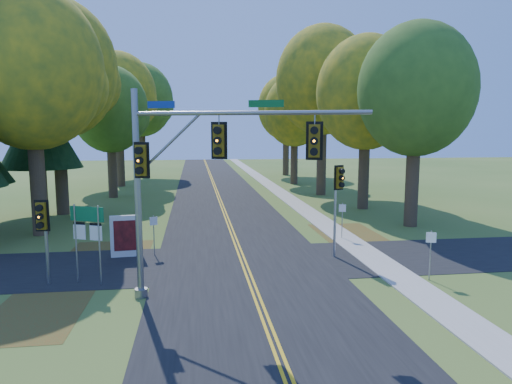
{
  "coord_description": "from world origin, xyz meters",
  "views": [
    {
      "loc": [
        -2.19,
        -18.43,
        6.04
      ],
      "look_at": [
        0.67,
        2.62,
        3.2
      ],
      "focal_mm": 32.0,
      "sensor_mm": 36.0,
      "label": 1
    }
  ],
  "objects": [
    {
      "name": "ground",
      "position": [
        0.0,
        0.0,
        0.0
      ],
      "size": [
        160.0,
        160.0,
        0.0
      ],
      "primitive_type": "plane",
      "color": "#3C5E21",
      "rests_on": "ground"
    },
    {
      "name": "road_main",
      "position": [
        0.0,
        0.0,
        0.01
      ],
      "size": [
        8.0,
        160.0,
        0.02
      ],
      "primitive_type": "cube",
      "color": "black",
      "rests_on": "ground"
    },
    {
      "name": "road_cross",
      "position": [
        0.0,
        2.0,
        0.01
      ],
      "size": [
        60.0,
        6.0,
        0.02
      ],
      "primitive_type": "cube",
      "color": "black",
      "rests_on": "ground"
    },
    {
      "name": "centerline_left",
      "position": [
        -0.1,
        0.0,
        0.03
      ],
      "size": [
        0.1,
        160.0,
        0.01
      ],
      "primitive_type": "cube",
      "color": "gold",
      "rests_on": "road_main"
    },
    {
      "name": "centerline_right",
      "position": [
        0.1,
        0.0,
        0.03
      ],
      "size": [
        0.1,
        160.0,
        0.01
      ],
      "primitive_type": "cube",
      "color": "gold",
      "rests_on": "road_main"
    },
    {
      "name": "sidewalk_east",
      "position": [
        6.2,
        0.0,
        0.03
      ],
      "size": [
        1.6,
        160.0,
        0.06
      ],
      "primitive_type": "cube",
      "color": "#9E998E",
      "rests_on": "ground"
    },
    {
      "name": "leaf_patch_w_near",
      "position": [
        -6.5,
        4.0,
        0.01
      ],
      "size": [
        4.0,
        6.0,
        0.0
      ],
      "primitive_type": "cube",
      "color": "brown",
      "rests_on": "ground"
    },
    {
      "name": "leaf_patch_e",
      "position": [
        6.8,
        6.0,
        0.01
      ],
      "size": [
        3.5,
        8.0,
        0.0
      ],
      "primitive_type": "cube",
      "color": "brown",
      "rests_on": "ground"
    },
    {
      "name": "leaf_patch_w_far",
      "position": [
        -7.5,
        -3.0,
        0.01
      ],
      "size": [
        3.0,
        5.0,
        0.0
      ],
      "primitive_type": "cube",
      "color": "brown",
      "rests_on": "ground"
    },
    {
      "name": "tree_w_a",
      "position": [
        -11.13,
        9.38,
        9.49
      ],
      "size": [
        8.0,
        8.0,
        14.15
      ],
      "color": "#38281C",
      "rests_on": "ground"
    },
    {
      "name": "tree_e_a",
      "position": [
        11.57,
        8.77,
        8.53
      ],
      "size": [
        7.2,
        7.2,
        12.73
      ],
      "color": "#38281C",
      "rests_on": "ground"
    },
    {
      "name": "tree_w_b",
      "position": [
        -11.72,
        16.29,
        10.37
      ],
      "size": [
        8.6,
        8.6,
        15.38
      ],
      "color": "#38281C",
      "rests_on": "ground"
    },
    {
      "name": "tree_e_b",
      "position": [
        10.97,
        15.58,
        8.9
      ],
      "size": [
        7.6,
        7.6,
        13.33
      ],
      "color": "#38281C",
      "rests_on": "ground"
    },
    {
      "name": "tree_w_c",
      "position": [
        -9.54,
        24.47,
        7.94
      ],
      "size": [
        6.8,
        6.8,
        11.91
      ],
      "color": "#38281C",
      "rests_on": "ground"
    },
    {
      "name": "tree_e_c",
      "position": [
        9.88,
        23.69,
        10.66
      ],
      "size": [
        8.8,
        8.8,
        15.79
      ],
      "color": "#38281C",
      "rests_on": "ground"
    },
    {
      "name": "tree_w_d",
      "position": [
        -10.13,
        33.18,
        9.78
      ],
      "size": [
        8.2,
        8.2,
        14.56
      ],
      "color": "#38281C",
      "rests_on": "ground"
    },
    {
      "name": "tree_e_d",
      "position": [
        9.26,
        32.87,
        8.24
      ],
      "size": [
        7.0,
        7.0,
        12.32
      ],
      "color": "#38281C",
      "rests_on": "ground"
    },
    {
      "name": "tree_w_e",
      "position": [
        -8.92,
        44.09,
        10.07
      ],
      "size": [
        8.4,
        8.4,
        14.97
      ],
      "color": "#38281C",
      "rests_on": "ground"
    },
    {
      "name": "tree_e_e",
      "position": [
        10.47,
        43.58,
        9.19
      ],
      "size": [
        7.8,
        7.8,
        13.74
      ],
      "color": "#38281C",
      "rests_on": "ground"
    },
    {
      "name": "pine_c",
      "position": [
        -13.0,
        16.0,
        9.69
      ],
      "size": [
        5.6,
        5.6,
        20.56
      ],
      "color": "#38281C",
      "rests_on": "ground"
    },
    {
      "name": "traffic_mast",
      "position": [
        -2.26,
        -2.58,
        4.82
      ],
      "size": [
        7.95,
        2.65,
        7.5
      ],
      "rotation": [
        0.0,
        0.0,
        -0.3
      ],
      "color": "gray",
      "rests_on": "ground"
    },
    {
      "name": "east_signal_pole",
      "position": [
        4.52,
        2.15,
        3.39
      ],
      "size": [
        0.5,
        0.6,
        4.47
      ],
      "rotation": [
        0.0,
        0.0,
        0.34
      ],
      "color": "#9C9DA4",
      "rests_on": "ground"
    },
    {
      "name": "ped_signal_pole",
      "position": [
        -8.02,
        -0.22,
        2.55
      ],
      "size": [
        0.54,
        0.62,
        3.43
      ],
      "rotation": [
        0.0,
        0.0,
        -0.1
      ],
      "color": "gray",
      "rests_on": "ground"
    },
    {
      "name": "route_sign_cluster",
      "position": [
        -6.41,
        -0.12,
        2.25
      ],
      "size": [
        1.39,
        0.62,
        3.19
      ],
      "rotation": [
        0.0,
        0.0,
        -0.4
      ],
      "color": "gray",
      "rests_on": "ground"
    },
    {
      "name": "info_kiosk",
      "position": [
        -5.5,
        3.69,
        1.01
      ],
      "size": [
        1.48,
        0.35,
        2.03
      ],
      "rotation": [
        0.0,
        0.0,
        0.09
      ],
      "color": "silver",
      "rests_on": "ground"
    },
    {
      "name": "reg_sign_e_north",
      "position": [
        6.01,
        5.88,
        1.4
      ],
      "size": [
        0.37,
        0.16,
        2.04
      ],
      "rotation": [
        0.0,
        0.0,
        -0.36
      ],
      "color": "gray",
      "rests_on": "ground"
    },
    {
      "name": "reg_sign_e_south",
      "position": [
        7.25,
        -1.55,
        1.41
      ],
      "size": [
        0.38,
        0.15,
        2.06
      ],
      "rotation": [
        0.0,
        0.0,
        -0.31
      ],
      "color": "gray",
      "rests_on": "ground"
    },
    {
      "name": "reg_sign_w",
      "position": [
        -4.2,
        3.8,
        1.35
      ],
      "size": [
        0.36,
        0.17,
        1.98
      ],
      "rotation": [
        0.0,
        0.0,
        0.39
      ],
      "color": "gray",
      "rests_on": "ground"
    }
  ]
}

